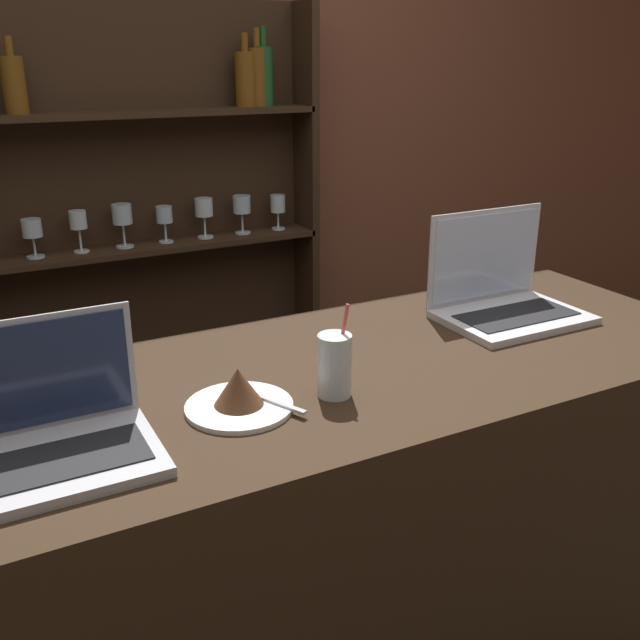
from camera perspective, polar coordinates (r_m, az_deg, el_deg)
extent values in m
cube|color=black|center=(1.81, 3.29, -18.43)|extent=(1.73, 0.68, 1.03)
cube|color=brown|center=(2.70, -12.09, 13.65)|extent=(7.00, 0.06, 2.70)
cube|color=#332114|center=(2.85, -1.14, 5.54)|extent=(0.03, 0.18, 1.83)
cube|color=#332114|center=(2.71, -14.02, 4.16)|extent=(1.30, 0.02, 1.83)
cube|color=#332114|center=(2.76, -12.94, -3.56)|extent=(1.26, 0.18, 0.02)
cube|color=#332114|center=(2.61, -13.73, 5.66)|extent=(1.26, 0.18, 0.02)
cube|color=#332114|center=(2.54, -14.61, 15.69)|extent=(1.26, 0.18, 0.02)
cylinder|color=silver|center=(2.55, -21.78, 4.72)|extent=(0.06, 0.06, 0.01)
cylinder|color=silver|center=(2.54, -21.88, 5.49)|extent=(0.01, 0.01, 0.06)
cylinder|color=silver|center=(2.53, -22.06, 6.85)|extent=(0.06, 0.06, 0.06)
cylinder|color=silver|center=(2.57, -18.53, 5.23)|extent=(0.05, 0.05, 0.01)
cylinder|color=silver|center=(2.56, -18.63, 6.12)|extent=(0.01, 0.01, 0.08)
cylinder|color=silver|center=(2.54, -18.80, 7.61)|extent=(0.06, 0.06, 0.06)
cylinder|color=silver|center=(2.60, -15.33, 5.71)|extent=(0.06, 0.06, 0.01)
cylinder|color=silver|center=(2.59, -15.41, 6.60)|extent=(0.01, 0.01, 0.08)
cylinder|color=silver|center=(2.57, -15.56, 8.17)|extent=(0.07, 0.07, 0.07)
cylinder|color=silver|center=(2.63, -12.20, 6.16)|extent=(0.05, 0.05, 0.01)
cylinder|color=silver|center=(2.62, -12.25, 6.92)|extent=(0.01, 0.01, 0.07)
cylinder|color=silver|center=(2.61, -12.36, 8.26)|extent=(0.06, 0.06, 0.06)
cylinder|color=silver|center=(2.67, -9.15, 6.58)|extent=(0.06, 0.06, 0.01)
cylinder|color=silver|center=(2.66, -9.20, 7.43)|extent=(0.01, 0.01, 0.08)
cylinder|color=silver|center=(2.65, -9.28, 8.91)|extent=(0.07, 0.07, 0.06)
cylinder|color=silver|center=(2.72, -6.20, 6.97)|extent=(0.06, 0.06, 0.01)
cylinder|color=silver|center=(2.71, -6.23, 7.77)|extent=(0.01, 0.01, 0.07)
cylinder|color=silver|center=(2.70, -6.29, 9.19)|extent=(0.07, 0.07, 0.06)
cylinder|color=silver|center=(2.78, -3.36, 7.33)|extent=(0.05, 0.05, 0.01)
cylinder|color=silver|center=(2.77, -3.37, 8.01)|extent=(0.01, 0.01, 0.06)
cylinder|color=silver|center=(2.76, -3.40, 9.30)|extent=(0.06, 0.06, 0.07)
cylinder|color=#1E4C23|center=(2.69, -4.51, 18.83)|extent=(0.06, 0.06, 0.20)
cylinder|color=#1E4C23|center=(2.69, -4.59, 21.69)|extent=(0.02, 0.02, 0.07)
cylinder|color=brown|center=(2.68, -5.02, 18.77)|extent=(0.07, 0.07, 0.20)
cylinder|color=brown|center=(2.68, -5.11, 21.58)|extent=(0.02, 0.02, 0.07)
cylinder|color=brown|center=(2.48, -23.27, 16.86)|extent=(0.07, 0.07, 0.17)
cylinder|color=brown|center=(2.47, -23.65, 19.46)|extent=(0.02, 0.02, 0.06)
cylinder|color=brown|center=(2.66, -5.97, 18.59)|extent=(0.07, 0.07, 0.18)
cylinder|color=brown|center=(2.66, -6.07, 21.24)|extent=(0.03, 0.03, 0.06)
cube|color=#ADADB2|center=(1.23, -19.59, -10.56)|extent=(0.29, 0.23, 0.02)
cube|color=black|center=(1.21, -19.56, -10.40)|extent=(0.25, 0.13, 0.00)
cube|color=#ADADB2|center=(1.28, -21.00, -3.88)|extent=(0.29, 0.00, 0.20)
cube|color=#1E2847|center=(1.28, -20.98, -3.92)|extent=(0.27, 0.01, 0.18)
cube|color=silver|center=(1.83, 15.17, 0.21)|extent=(0.35, 0.25, 0.02)
cube|color=black|center=(1.82, 15.46, 0.40)|extent=(0.30, 0.14, 0.00)
cube|color=silver|center=(1.88, 13.03, 5.04)|extent=(0.35, 0.00, 0.24)
cube|color=silver|center=(1.88, 13.08, 5.02)|extent=(0.32, 0.01, 0.22)
cylinder|color=white|center=(1.34, -6.49, -6.91)|extent=(0.20, 0.20, 0.01)
cone|color=#51301C|center=(1.32, -6.56, -5.31)|extent=(0.09, 0.09, 0.07)
cube|color=#B7B7BC|center=(1.34, -4.05, -6.41)|extent=(0.08, 0.16, 0.00)
cylinder|color=silver|center=(1.36, 1.17, -3.66)|extent=(0.07, 0.07, 0.12)
cylinder|color=#E04C47|center=(1.36, 1.60, -2.42)|extent=(0.04, 0.01, 0.18)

